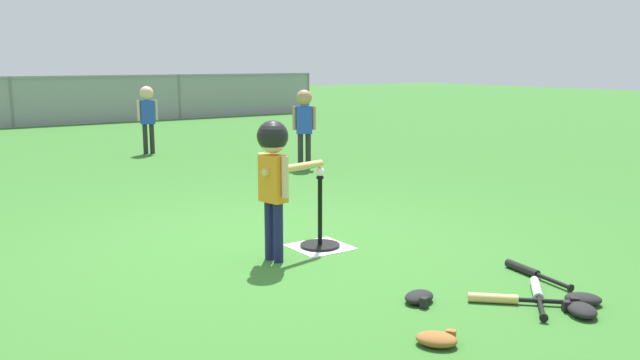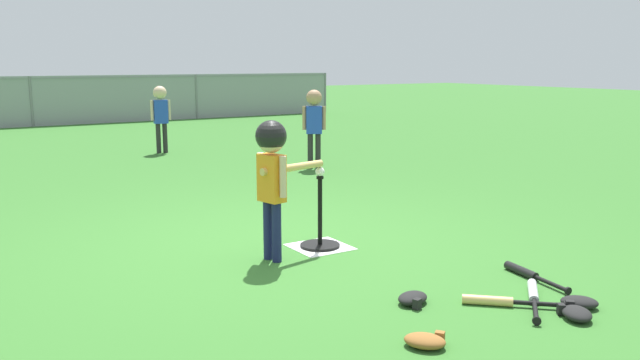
{
  "view_description": "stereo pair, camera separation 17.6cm",
  "coord_description": "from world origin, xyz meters",
  "views": [
    {
      "loc": [
        -2.6,
        -4.44,
        1.47
      ],
      "look_at": [
        0.27,
        -0.24,
        0.55
      ],
      "focal_mm": 36.68,
      "sensor_mm": 36.0,
      "label": 1
    },
    {
      "loc": [
        -2.45,
        -4.54,
        1.47
      ],
      "look_at": [
        0.27,
        -0.24,
        0.55
      ],
      "focal_mm": 36.68,
      "sensor_mm": 36.0,
      "label": 2
    }
  ],
  "objects": [
    {
      "name": "ground_plane",
      "position": [
        0.0,
        0.0,
        0.0
      ],
      "size": [
        60.0,
        60.0,
        0.0
      ],
      "primitive_type": "plane",
      "color": "#336B28"
    },
    {
      "name": "home_plate",
      "position": [
        0.27,
        -0.24,
        0.0
      ],
      "size": [
        0.44,
        0.44,
        0.01
      ],
      "primitive_type": "cube",
      "color": "white",
      "rests_on": "ground_plane"
    },
    {
      "name": "batting_tee",
      "position": [
        0.27,
        -0.24,
        0.09
      ],
      "size": [
        0.32,
        0.32,
        0.58
      ],
      "color": "black",
      "rests_on": "ground_plane"
    },
    {
      "name": "baseball_on_tee",
      "position": [
        0.27,
        -0.24,
        0.62
      ],
      "size": [
        0.07,
        0.07,
        0.07
      ],
      "primitive_type": "sphere",
      "color": "white",
      "rests_on": "batting_tee"
    },
    {
      "name": "batter_child",
      "position": [
        -0.21,
        -0.35,
        0.75
      ],
      "size": [
        0.62,
        0.3,
        1.06
      ],
      "color": "#191E4C",
      "rests_on": "ground_plane"
    },
    {
      "name": "fielder_deep_center",
      "position": [
        2.32,
        3.15,
        0.7
      ],
      "size": [
        0.29,
        0.22,
        1.09
      ],
      "color": "#262626",
      "rests_on": "ground_plane"
    },
    {
      "name": "fielder_deep_left",
      "position": [
        1.04,
        5.79,
        0.7
      ],
      "size": [
        0.32,
        0.22,
        1.09
      ],
      "color": "#262626",
      "rests_on": "ground_plane"
    },
    {
      "name": "spare_bat_silver",
      "position": [
        0.77,
        -1.96,
        0.03
      ],
      "size": [
        0.54,
        0.49,
        0.06
      ],
      "color": "silver",
      "rests_on": "ground_plane"
    },
    {
      "name": "spare_bat_wood",
      "position": [
        0.5,
        -1.92,
        0.03
      ],
      "size": [
        0.49,
        0.46,
        0.06
      ],
      "color": "#DBB266",
      "rests_on": "ground_plane"
    },
    {
      "name": "spare_bat_black",
      "position": [
        1.08,
        -1.65,
        0.03
      ],
      "size": [
        0.15,
        0.6,
        0.06
      ],
      "color": "black",
      "rests_on": "ground_plane"
    },
    {
      "name": "glove_by_plate",
      "position": [
        0.08,
        -1.61,
        0.04
      ],
      "size": [
        0.26,
        0.23,
        0.07
      ],
      "color": "black",
      "rests_on": "ground_plane"
    },
    {
      "name": "glove_near_bats",
      "position": [
        0.89,
        -2.2,
        0.04
      ],
      "size": [
        0.27,
        0.27,
        0.07
      ],
      "color": "black",
      "rests_on": "ground_plane"
    },
    {
      "name": "glove_tossed_aside",
      "position": [
        -0.27,
        -2.12,
        0.04
      ],
      "size": [
        0.26,
        0.27,
        0.07
      ],
      "color": "brown",
      "rests_on": "ground_plane"
    },
    {
      "name": "glove_outfield_drop",
      "position": [
        0.73,
        -2.3,
        0.04
      ],
      "size": [
        0.26,
        0.27,
        0.07
      ],
      "color": "black",
      "rests_on": "ground_plane"
    },
    {
      "name": "outfield_fence",
      "position": [
        0.0,
        11.66,
        0.62
      ],
      "size": [
        16.06,
        0.06,
        1.15
      ],
      "color": "slate",
      "rests_on": "ground_plane"
    }
  ]
}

